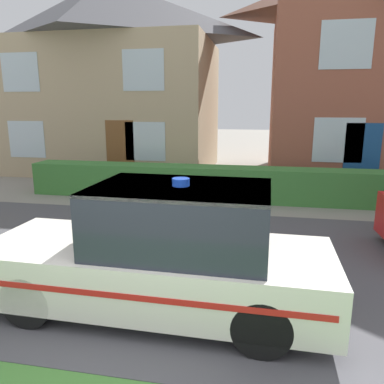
# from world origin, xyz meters

# --- Properties ---
(road_strip) EXTENTS (28.00, 5.82, 0.01)m
(road_strip) POSITION_xyz_m (0.00, 3.59, 0.01)
(road_strip) COLOR #4C4C51
(road_strip) RESTS_ON ground
(garden_hedge) EXTENTS (10.76, 0.86, 0.92)m
(garden_hedge) POSITION_xyz_m (-0.14, 7.96, 0.46)
(garden_hedge) COLOR #3D7F38
(garden_hedge) RESTS_ON ground
(police_car) EXTENTS (4.40, 1.65, 1.73)m
(police_car) POSITION_xyz_m (-0.03, 1.99, 0.77)
(police_car) COLOR black
(police_car) RESTS_ON road_strip
(house_left) EXTENTS (8.47, 5.52, 7.30)m
(house_left) POSITION_xyz_m (-5.01, 12.53, 3.73)
(house_left) COLOR tan
(house_left) RESTS_ON ground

